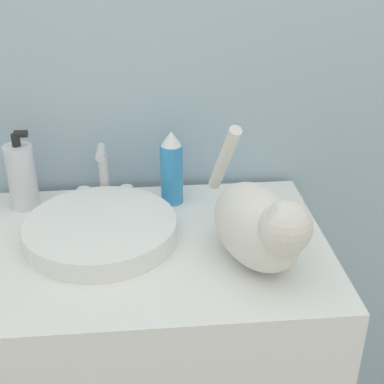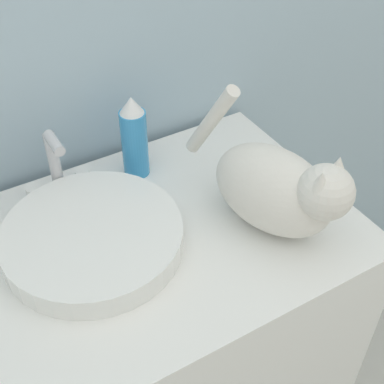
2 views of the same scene
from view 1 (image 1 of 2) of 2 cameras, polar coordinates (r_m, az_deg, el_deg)
The scene contains 6 objects.
wall_back at distance 1.35m, azimuth -5.36°, elevation 14.45°, with size 6.00×0.05×2.50m.
sink_basin at distance 1.21m, azimuth -9.71°, elevation -3.99°, with size 0.34×0.34×0.05m.
faucet at distance 1.34m, azimuth -9.41°, elevation 1.45°, with size 0.14×0.08×0.16m.
cat at distance 1.08m, azimuth 7.17°, elevation -3.45°, with size 0.22×0.37×0.26m.
soap_bottle at distance 1.36m, azimuth -17.75°, elevation 1.65°, with size 0.07×0.07×0.20m.
spray_bottle at distance 1.31m, azimuth -2.23°, elevation 2.52°, with size 0.06×0.06×0.19m.
Camera 1 is at (0.00, -0.72, 1.56)m, focal length 50.00 mm.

